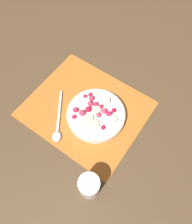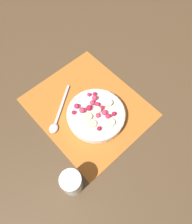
{
  "view_description": "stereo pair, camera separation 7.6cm",
  "coord_description": "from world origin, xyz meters",
  "views": [
    {
      "loc": [
        -0.25,
        0.3,
        0.72
      ],
      "look_at": [
        -0.05,
        0.01,
        0.04
      ],
      "focal_mm": 35.0,
      "sensor_mm": 36.0,
      "label": 1
    },
    {
      "loc": [
        -0.31,
        0.25,
        0.72
      ],
      "look_at": [
        -0.05,
        0.01,
        0.04
      ],
      "focal_mm": 35.0,
      "sensor_mm": 36.0,
      "label": 2
    }
  ],
  "objects": [
    {
      "name": "ground_plane",
      "position": [
        0.0,
        0.0,
        0.0
      ],
      "size": [
        3.0,
        3.0,
        0.0
      ],
      "primitive_type": "plane",
      "color": "#4C3823"
    },
    {
      "name": "placemat",
      "position": [
        0.0,
        0.0,
        0.0
      ],
      "size": [
        0.42,
        0.36,
        0.01
      ],
      "color": "#B26023",
      "rests_on": "ground_plane"
    },
    {
      "name": "fruit_bowl",
      "position": [
        -0.05,
        0.01,
        0.03
      ],
      "size": [
        0.21,
        0.21,
        0.05
      ],
      "color": "silver",
      "rests_on": "placemat"
    },
    {
      "name": "spoon",
      "position": [
        0.04,
        0.12,
        0.01
      ],
      "size": [
        0.13,
        0.18,
        0.01
      ],
      "rotation": [
        0.0,
        0.0,
        2.17
      ],
      "color": "#B2B2B7",
      "rests_on": "placemat"
    },
    {
      "name": "drinking_glass",
      "position": [
        -0.18,
        0.22,
        0.05
      ],
      "size": [
        0.06,
        0.06,
        0.09
      ],
      "color": "white",
      "rests_on": "ground_plane"
    }
  ]
}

